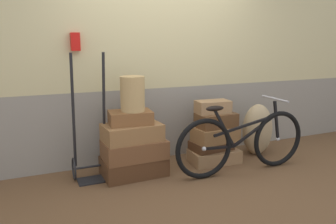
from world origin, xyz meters
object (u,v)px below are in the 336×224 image
Objects in this scene: suitcase_8 at (213,107)px; luggage_trolley at (91,148)px; suitcase_0 at (134,166)px; suitcase_4 at (214,156)px; suitcase_2 at (132,132)px; suitcase_3 at (130,117)px; suitcase_5 at (211,145)px; burlap_sack at (257,129)px; wicker_basket at (133,94)px; suitcase_1 at (134,149)px; bicycle at (242,142)px; suitcase_7 at (216,120)px; suitcase_6 at (215,134)px.

luggage_trolley is at bearing -178.84° from suitcase_8.
suitcase_4 is (1.07, -0.02, -0.02)m from suitcase_0.
suitcase_2 is 0.17m from suitcase_3.
suitcase_2 is at bearing 175.83° from suitcase_5.
suitcase_2 is at bearing -13.62° from luggage_trolley.
burlap_sack is (1.77, 0.03, 0.24)m from suitcase_0.
wicker_basket is 0.77m from luggage_trolley.
suitcase_1 is 1.77m from burlap_sack.
suitcase_4 is 0.51m from bicycle.
suitcase_2 is 1.29m from bicycle.
suitcase_7 is at bearing -48.08° from suitcase_8.
suitcase_3 reaches higher than burlap_sack.
suitcase_6 is (0.00, -0.01, 0.29)m from suitcase_4.
luggage_trolley is at bearing 171.30° from suitcase_5.
suitcase_7 is (1.11, -0.04, -0.13)m from suitcase_3.
wicker_basket is (-1.04, -0.01, 0.73)m from suitcase_5.
bicycle reaches higher than suitcase_3.
suitcase_6 reaches higher than suitcase_1.
bicycle is at bearing -22.43° from suitcase_2.
suitcase_7 is (1.09, -0.02, 0.45)m from suitcase_0.
suitcase_7 is (0.01, 0.00, 0.18)m from suitcase_6.
suitcase_7 is (0.01, -0.00, 0.47)m from suitcase_4.
suitcase_8 is 0.24× the size of bicycle.
wicker_basket is 0.28× the size of luggage_trolley.
burlap_sack is (0.69, 0.05, -0.21)m from suitcase_7.
burlap_sack reaches higher than suitcase_7.
suitcase_4 is 1.47× the size of suitcase_8.
bicycle reaches higher than burlap_sack.
suitcase_5 is at bearing 132.45° from suitcase_7.
suitcase_3 is (-0.02, 0.02, 0.58)m from suitcase_0.
burlap_sack is at bearing 38.35° from bicycle.
suitcase_8 is 0.30× the size of luggage_trolley.
suitcase_3 is 0.91× the size of suitcase_5.
suitcase_5 is at bearing 5.79° from suitcase_3.
suitcase_1 is 0.20m from suitcase_2.
suitcase_2 is 1.24× the size of suitcase_5.
wicker_basket reaches higher than suitcase_3.
suitcase_6 is at bearing -1.42° from wicker_basket.
suitcase_7 reaches higher than suitcase_2.
suitcase_6 is at bearing -1.23° from suitcase_1.
burlap_sack is (0.70, 0.04, 0.27)m from suitcase_4.
luggage_trolley is (-1.51, 0.09, 0.13)m from suitcase_5.
suitcase_8 is (1.08, 0.00, 0.04)m from suitcase_3.
suitcase_6 is at bearing -2.92° from suitcase_0.
suitcase_4 is (1.07, 0.00, -0.23)m from suitcase_1.
suitcase_3 is 0.97× the size of suitcase_7.
burlap_sack is (0.70, 0.05, -0.03)m from suitcase_6.
bicycle is at bearing -19.52° from wicker_basket.
bicycle is (1.20, -0.40, 0.05)m from suitcase_1.
suitcase_8 is 1.07× the size of wicker_basket.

